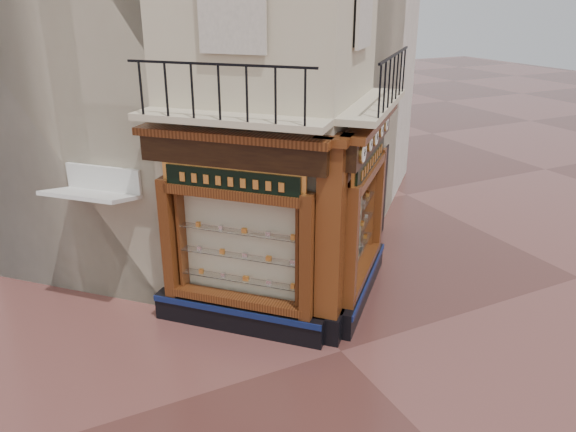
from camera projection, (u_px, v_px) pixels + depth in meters
ground at (341, 351)px, 10.43m from camera, size 80.00×80.00×0.00m
main_building at (214, 2)px, 13.35m from camera, size 11.31×11.31×12.00m
neighbour_left at (93, 22)px, 14.57m from camera, size 11.31×11.31×11.00m
neighbour_right at (267, 19)px, 16.62m from camera, size 11.31×11.31×11.00m
shopfront_left at (236, 237)px, 10.43m from camera, size 2.86×2.86×3.98m
shopfront_right at (363, 213)px, 11.59m from camera, size 2.86×2.86×3.98m
corner_pilaster at (330, 246)px, 10.13m from camera, size 0.85×0.85×3.98m
balcony at (306, 111)px, 10.12m from camera, size 5.94×2.97×1.03m
clock_a at (363, 152)px, 9.76m from camera, size 0.32×0.32×0.40m
clock_b at (370, 143)px, 10.34m from camera, size 0.25×0.25×0.31m
clock_c at (376, 137)px, 10.84m from camera, size 0.30×0.30×0.37m
clock_d at (381, 129)px, 11.41m from camera, size 0.26×0.26×0.32m
clock_e at (386, 123)px, 11.94m from camera, size 0.27×0.27×0.33m
awning at (106, 310)px, 11.79m from camera, size 1.90×1.90×0.30m
signboard_left at (232, 181)px, 9.95m from camera, size 2.00×2.00×0.53m
signboard_right at (369, 161)px, 11.16m from camera, size 2.13×2.13×0.57m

